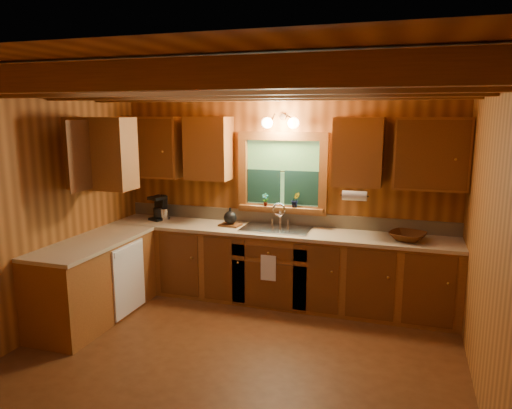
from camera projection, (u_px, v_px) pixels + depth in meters
The scene contains 20 objects.
room at pixel (228, 227), 4.16m from camera, with size 4.20×4.20×4.20m.
ceiling_beams at pixel (227, 86), 3.93m from camera, with size 4.20×2.54×0.18m.
base_cabinets at pixel (229, 271), 5.67m from camera, with size 4.20×2.22×0.86m.
countertop at pixel (230, 234), 5.59m from camera, with size 4.20×2.24×0.04m.
backsplash at pixel (282, 218), 5.98m from camera, with size 4.20×0.02×0.16m, color tan.
dishwasher_panel at pixel (129, 279), 5.39m from camera, with size 0.02×0.60×0.80m, color white.
upper_cabinets at pixel (226, 151), 5.55m from camera, with size 4.19×1.77×0.78m.
window at pixel (282, 175), 5.86m from camera, with size 1.12×0.08×1.00m.
window_sill at pixel (281, 208), 5.89m from camera, with size 1.06×0.14×0.04m, color brown.
wall_sconce at pixel (280, 123), 5.63m from camera, with size 0.45×0.21×0.17m.
paper_towel_roll at pixel (355, 196), 5.30m from camera, with size 0.11×0.11×0.27m, color white.
dish_towel at pixel (268, 268), 5.49m from camera, with size 0.18×0.01×0.30m, color white.
sink at pixel (276, 233), 5.74m from camera, with size 0.82×0.48×0.43m.
coffee_maker at pixel (160, 208), 6.24m from camera, with size 0.18×0.22×0.31m.
utensil_crock at pixel (164, 214), 6.23m from camera, with size 0.12×0.12×0.34m.
cutting_board at pixel (230, 225), 5.90m from camera, with size 0.25×0.18×0.02m, color #5D3113.
teakettle at pixel (230, 218), 5.88m from camera, with size 0.16×0.16×0.21m.
wicker_basket at pixel (408, 236), 5.21m from camera, with size 0.39×0.39×0.09m, color #48230C.
potted_plant_left at pixel (265, 200), 5.89m from camera, with size 0.08×0.06×0.16m, color #5D3113.
potted_plant_right at pixel (295, 200), 5.81m from camera, with size 0.10×0.08×0.19m, color #5D3113.
Camera 1 is at (1.46, -3.78, 2.27)m, focal length 33.46 mm.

